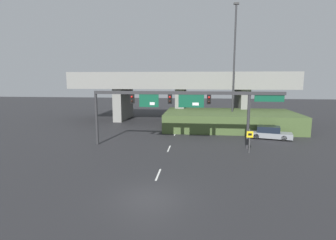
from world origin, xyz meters
name	(u,v)px	position (x,y,z in m)	size (l,w,h in m)	color
ground_plane	(149,197)	(0.00, 0.00, 0.00)	(160.00, 160.00, 0.00)	#262628
lane_markings	(172,140)	(0.00, 14.54, 0.00)	(0.14, 24.14, 0.01)	silver
signal_gantry	(182,101)	(1.21, 11.80, 4.73)	(19.10, 0.44, 5.70)	#2D2D30
speed_limit_sign	(250,138)	(7.69, 10.21, 1.41)	(0.60, 0.11, 2.15)	#4C4C4C
highway_light_pole_near	(234,65)	(7.66, 23.00, 8.83)	(0.70, 0.36, 16.91)	#2D2D30
overpass_bridge	(181,88)	(0.00, 29.64, 5.42)	(35.22, 9.90, 7.96)	gray
grass_embankment	(230,120)	(7.31, 22.70, 1.17)	(17.96, 9.73, 2.35)	#42562D
parked_sedan_near_right	(269,133)	(11.19, 16.67, 0.68)	(5.08, 2.87, 1.46)	gray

